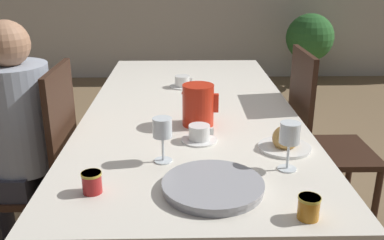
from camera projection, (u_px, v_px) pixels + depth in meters
name	position (u px, v px, depth m)	size (l,w,h in m)	color
ground_plane	(191.00, 231.00, 2.38)	(20.00, 20.00, 0.00)	#7F6647
dining_table	(191.00, 122.00, 2.16)	(1.01, 2.16, 0.73)	silver
chair_person_side	(41.00, 170.00, 1.93)	(0.42, 0.42, 1.00)	#331E14
chair_opposite	(319.00, 140.00, 2.27)	(0.42, 0.42, 1.00)	#331E14
person_seated	(12.00, 133.00, 1.84)	(0.39, 0.41, 1.20)	#33333D
red_pitcher	(198.00, 105.00, 1.87)	(0.16, 0.14, 0.18)	red
wine_glass_water	(290.00, 135.00, 1.44)	(0.07, 0.07, 0.17)	white
wine_glass_juice	(162.00, 130.00, 1.51)	(0.07, 0.07, 0.17)	white
teacup_near_person	(199.00, 134.00, 1.72)	(0.15, 0.15, 0.07)	white
teacup_across	(182.00, 82.00, 2.46)	(0.15, 0.15, 0.07)	white
serving_tray	(213.00, 186.00, 1.34)	(0.32, 0.32, 0.03)	#9E9EA3
bread_plate	(285.00, 141.00, 1.64)	(0.20, 0.20, 0.10)	white
jam_jar_amber	(309.00, 207.00, 1.19)	(0.06, 0.06, 0.07)	#C67A1E
jam_jar_red	(92.00, 182.00, 1.33)	(0.06, 0.06, 0.07)	#A81E1E
potted_plant	(310.00, 39.00, 4.96)	(0.55, 0.55, 0.87)	#4C4742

